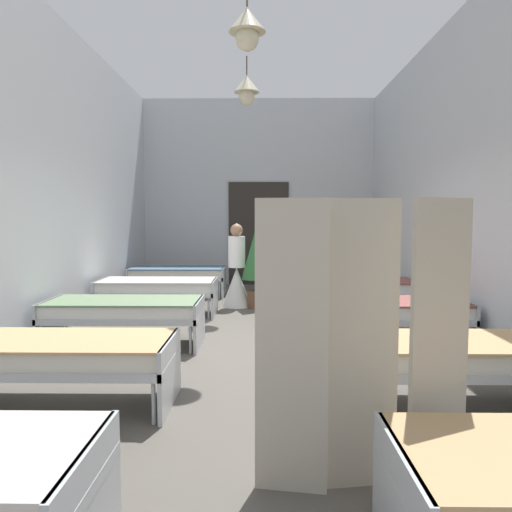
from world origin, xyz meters
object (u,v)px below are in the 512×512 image
bed_right_row_1 (447,356)px  bed_right_row_4 (338,274)px  bed_left_row_2 (124,311)px  nurse_mid_aisle (237,277)px  bed_left_row_3 (158,288)px  privacy_screen (365,347)px  potted_plant (257,257)px  bed_right_row_2 (387,311)px  bed_left_row_1 (60,355)px  bed_right_row_3 (357,288)px  nurse_near_aisle (287,280)px  bed_left_row_4 (178,274)px

bed_right_row_1 → bed_right_row_4: bearing=90.0°
bed_left_row_2 → nurse_mid_aisle: size_ratio=1.28×
bed_left_row_3 → privacy_screen: size_ratio=1.12×
bed_left_row_2 → potted_plant: potted_plant is taller
nurse_mid_aisle → bed_right_row_1: bearing=43.4°
bed_right_row_1 → bed_right_row_4: 5.70m
bed_left_row_2 → bed_right_row_2: size_ratio=1.00×
bed_right_row_2 → privacy_screen: bearing=-106.9°
bed_right_row_2 → bed_left_row_1: bearing=-149.6°
bed_right_row_3 → nurse_mid_aisle: (-1.99, 0.73, 0.09)m
bed_right_row_4 → potted_plant: potted_plant is taller
bed_left_row_3 → bed_right_row_4: same height
bed_right_row_2 → potted_plant: 3.03m
nurse_mid_aisle → nurse_near_aisle: bearing=84.2°
nurse_near_aisle → potted_plant: bearing=93.9°
bed_right_row_1 → bed_left_row_2: bearing=149.6°
bed_right_row_1 → bed_left_row_4: same height
nurse_near_aisle → potted_plant: size_ratio=1.02×
nurse_near_aisle → nurse_mid_aisle: 0.96m
nurse_mid_aisle → bed_right_row_2: bearing=56.7°
bed_right_row_1 → potted_plant: bearing=110.3°
bed_left_row_4 → potted_plant: size_ratio=1.31×
bed_right_row_3 → privacy_screen: privacy_screen is taller
nurse_near_aisle → nurse_mid_aisle: size_ratio=1.00×
bed_right_row_1 → bed_right_row_4: (0.00, 5.70, 0.00)m
bed_right_row_2 → nurse_mid_aisle: 3.30m
nurse_near_aisle → privacy_screen: 5.36m
nurse_mid_aisle → potted_plant: bearing=90.5°
bed_left_row_2 → bed_right_row_2: same height
bed_left_row_1 → bed_left_row_4: size_ratio=1.00×
bed_right_row_1 → bed_right_row_2: bearing=90.0°
bed_left_row_2 → bed_right_row_2: 3.24m
bed_right_row_3 → bed_right_row_4: bearing=90.0°
bed_left_row_1 → nurse_mid_aisle: size_ratio=1.28×
bed_right_row_2 → nurse_near_aisle: 2.49m
potted_plant → bed_right_row_4: bearing=38.4°
bed_left_row_4 → privacy_screen: bearing=-71.7°
bed_right_row_3 → bed_left_row_4: (-3.24, 1.90, 0.00)m
bed_left_row_2 → bed_right_row_4: size_ratio=1.00×
bed_left_row_1 → nurse_mid_aisle: (1.25, 4.53, 0.09)m
bed_left_row_1 → bed_right_row_2: same height
bed_left_row_1 → privacy_screen: 2.63m
privacy_screen → bed_right_row_3: bearing=70.7°
potted_plant → privacy_screen: bearing=-83.1°
bed_left_row_2 → nurse_near_aisle: 3.07m
bed_left_row_2 → bed_right_row_3: (3.24, 1.90, 0.00)m
potted_plant → bed_right_row_2: bearing=-57.0°
bed_right_row_2 → nurse_mid_aisle: (-1.99, 2.63, 0.09)m
bed_right_row_3 → bed_left_row_4: bearing=149.6°
bed_left_row_3 → potted_plant: 1.78m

